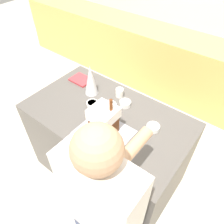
{
  "coord_description": "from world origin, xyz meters",
  "views": [
    {
      "loc": [
        0.85,
        -1.02,
        2.2
      ],
      "look_at": [
        0.06,
        0.0,
        0.95
      ],
      "focal_mm": 35.0,
      "sensor_mm": 36.0,
      "label": 1
    }
  ],
  "objects_px": {
    "candy_bowl_beside_tree": "(153,127)",
    "mug": "(120,93)",
    "candy_bowl_near_tray_left": "(125,103)",
    "person": "(103,217)",
    "candy_bowl_far_left": "(110,106)",
    "candy_bowl_center_rear": "(92,104)",
    "gingerbread_house": "(104,121)",
    "cookbook": "(81,80)",
    "baking_tray": "(104,132)",
    "decorative_tree": "(91,80)"
  },
  "relations": [
    {
      "from": "candy_bowl_center_rear",
      "to": "candy_bowl_beside_tree",
      "type": "bearing_deg",
      "value": 9.16
    },
    {
      "from": "decorative_tree",
      "to": "candy_bowl_beside_tree",
      "type": "distance_m",
      "value": 0.7
    },
    {
      "from": "gingerbread_house",
      "to": "candy_bowl_beside_tree",
      "type": "bearing_deg",
      "value": 43.81
    },
    {
      "from": "gingerbread_house",
      "to": "cookbook",
      "type": "relative_size",
      "value": 1.65
    },
    {
      "from": "candy_bowl_near_tray_left",
      "to": "person",
      "type": "bearing_deg",
      "value": -62.25
    },
    {
      "from": "candy_bowl_far_left",
      "to": "candy_bowl_near_tray_left",
      "type": "height_order",
      "value": "candy_bowl_near_tray_left"
    },
    {
      "from": "cookbook",
      "to": "candy_bowl_beside_tree",
      "type": "bearing_deg",
      "value": -7.65
    },
    {
      "from": "baking_tray",
      "to": "candy_bowl_center_rear",
      "type": "distance_m",
      "value": 0.33
    },
    {
      "from": "candy_bowl_beside_tree",
      "to": "mug",
      "type": "relative_size",
      "value": 1.27
    },
    {
      "from": "candy_bowl_near_tray_left",
      "to": "person",
      "type": "height_order",
      "value": "person"
    },
    {
      "from": "candy_bowl_near_tray_left",
      "to": "mug",
      "type": "xyz_separation_m",
      "value": [
        -0.12,
        0.07,
        0.02
      ]
    },
    {
      "from": "mug",
      "to": "candy_bowl_near_tray_left",
      "type": "bearing_deg",
      "value": -31.73
    },
    {
      "from": "decorative_tree",
      "to": "candy_bowl_near_tray_left",
      "type": "height_order",
      "value": "decorative_tree"
    },
    {
      "from": "candy_bowl_far_left",
      "to": "candy_bowl_center_rear",
      "type": "xyz_separation_m",
      "value": [
        -0.14,
        -0.08,
        0.0
      ]
    },
    {
      "from": "candy_bowl_far_left",
      "to": "person",
      "type": "distance_m",
      "value": 0.91
    },
    {
      "from": "candy_bowl_beside_tree",
      "to": "candy_bowl_near_tray_left",
      "type": "xyz_separation_m",
      "value": [
        -0.34,
        0.09,
        0.0
      ]
    },
    {
      "from": "candy_bowl_beside_tree",
      "to": "person",
      "type": "relative_size",
      "value": 0.06
    },
    {
      "from": "cookbook",
      "to": "baking_tray",
      "type": "bearing_deg",
      "value": -31.91
    },
    {
      "from": "candy_bowl_far_left",
      "to": "candy_bowl_near_tray_left",
      "type": "bearing_deg",
      "value": 49.68
    },
    {
      "from": "decorative_tree",
      "to": "cookbook",
      "type": "relative_size",
      "value": 1.45
    },
    {
      "from": "candy_bowl_far_left",
      "to": "candy_bowl_center_rear",
      "type": "bearing_deg",
      "value": -150.04
    },
    {
      "from": "gingerbread_house",
      "to": "decorative_tree",
      "type": "xyz_separation_m",
      "value": [
        -0.41,
        0.31,
        0.01
      ]
    },
    {
      "from": "baking_tray",
      "to": "gingerbread_house",
      "type": "relative_size",
      "value": 1.2
    },
    {
      "from": "mug",
      "to": "candy_bowl_center_rear",
      "type": "bearing_deg",
      "value": -113.08
    },
    {
      "from": "person",
      "to": "decorative_tree",
      "type": "bearing_deg",
      "value": 135.1
    },
    {
      "from": "cookbook",
      "to": "mug",
      "type": "relative_size",
      "value": 2.5
    },
    {
      "from": "candy_bowl_near_tray_left",
      "to": "cookbook",
      "type": "height_order",
      "value": "candy_bowl_near_tray_left"
    },
    {
      "from": "baking_tray",
      "to": "candy_bowl_beside_tree",
      "type": "xyz_separation_m",
      "value": [
        0.28,
        0.27,
        0.02
      ]
    },
    {
      "from": "candy_bowl_beside_tree",
      "to": "candy_bowl_center_rear",
      "type": "xyz_separation_m",
      "value": [
        -0.56,
        -0.09,
        0.0
      ]
    },
    {
      "from": "mug",
      "to": "person",
      "type": "height_order",
      "value": "person"
    },
    {
      "from": "candy_bowl_far_left",
      "to": "cookbook",
      "type": "distance_m",
      "value": 0.5
    },
    {
      "from": "candy_bowl_far_left",
      "to": "cookbook",
      "type": "bearing_deg",
      "value": 164.31
    },
    {
      "from": "decorative_tree",
      "to": "mug",
      "type": "distance_m",
      "value": 0.29
    },
    {
      "from": "gingerbread_house",
      "to": "candy_bowl_far_left",
      "type": "distance_m",
      "value": 0.32
    },
    {
      "from": "gingerbread_house",
      "to": "candy_bowl_near_tray_left",
      "type": "bearing_deg",
      "value": 99.1
    },
    {
      "from": "candy_bowl_far_left",
      "to": "cookbook",
      "type": "xyz_separation_m",
      "value": [
        -0.48,
        0.13,
        -0.01
      ]
    },
    {
      "from": "candy_bowl_center_rear",
      "to": "mug",
      "type": "relative_size",
      "value": 1.25
    },
    {
      "from": "candy_bowl_far_left",
      "to": "decorative_tree",
      "type": "bearing_deg",
      "value": 168.17
    },
    {
      "from": "decorative_tree",
      "to": "cookbook",
      "type": "xyz_separation_m",
      "value": [
        -0.22,
        0.08,
        -0.14
      ]
    },
    {
      "from": "gingerbread_house",
      "to": "candy_bowl_center_rear",
      "type": "xyz_separation_m",
      "value": [
        -0.28,
        0.18,
        -0.12
      ]
    },
    {
      "from": "candy_bowl_far_left",
      "to": "candy_bowl_center_rear",
      "type": "relative_size",
      "value": 1.15
    },
    {
      "from": "mug",
      "to": "gingerbread_house",
      "type": "bearing_deg",
      "value": -68.11
    },
    {
      "from": "candy_bowl_center_rear",
      "to": "person",
      "type": "bearing_deg",
      "value": -44.65
    },
    {
      "from": "baking_tray",
      "to": "decorative_tree",
      "type": "relative_size",
      "value": 1.37
    },
    {
      "from": "candy_bowl_near_tray_left",
      "to": "person",
      "type": "xyz_separation_m",
      "value": [
        0.44,
        -0.84,
        -0.08
      ]
    },
    {
      "from": "candy_bowl_far_left",
      "to": "cookbook",
      "type": "height_order",
      "value": "candy_bowl_far_left"
    },
    {
      "from": "baking_tray",
      "to": "candy_bowl_near_tray_left",
      "type": "relative_size",
      "value": 4.11
    },
    {
      "from": "candy_bowl_beside_tree",
      "to": "mug",
      "type": "bearing_deg",
      "value": 160.04
    },
    {
      "from": "candy_bowl_beside_tree",
      "to": "candy_bowl_center_rear",
      "type": "height_order",
      "value": "candy_bowl_center_rear"
    },
    {
      "from": "candy_bowl_near_tray_left",
      "to": "baking_tray",
      "type": "bearing_deg",
      "value": -80.95
    }
  ]
}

